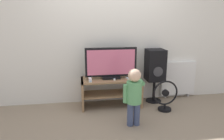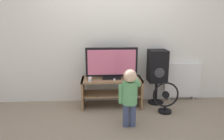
% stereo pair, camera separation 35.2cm
% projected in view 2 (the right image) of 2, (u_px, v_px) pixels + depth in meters
% --- Properties ---
extents(ground_plane, '(16.00, 16.00, 0.00)m').
position_uv_depth(ground_plane, '(112.00, 111.00, 3.77)').
color(ground_plane, gray).
extents(wall_back, '(10.00, 0.06, 2.60)m').
position_uv_depth(wall_back, '(111.00, 32.00, 3.97)').
color(wall_back, silver).
rests_on(wall_back, ground_plane).
extents(tv_stand, '(1.06, 0.45, 0.51)m').
position_uv_depth(tv_stand, '(112.00, 88.00, 3.91)').
color(tv_stand, '#93704C').
rests_on(tv_stand, ground_plane).
extents(television, '(0.91, 0.20, 0.55)m').
position_uv_depth(television, '(112.00, 63.00, 3.82)').
color(television, black).
rests_on(television, tv_stand).
extents(game_console, '(0.05, 0.16, 0.05)m').
position_uv_depth(game_console, '(90.00, 79.00, 3.73)').
color(game_console, white).
rests_on(game_console, tv_stand).
extents(remote_primary, '(0.06, 0.13, 0.03)m').
position_uv_depth(remote_primary, '(128.00, 79.00, 3.81)').
color(remote_primary, white).
rests_on(remote_primary, tv_stand).
extents(remote_secondary, '(0.05, 0.13, 0.03)m').
position_uv_depth(remote_secondary, '(115.00, 79.00, 3.79)').
color(remote_secondary, white).
rests_on(remote_secondary, tv_stand).
extents(child, '(0.33, 0.49, 0.87)m').
position_uv_depth(child, '(130.00, 93.00, 3.13)').
color(child, '#3F4C72').
rests_on(child, ground_plane).
extents(speaker_tower, '(0.32, 0.34, 1.00)m').
position_uv_depth(speaker_tower, '(157.00, 67.00, 3.95)').
color(speaker_tower, black).
rests_on(speaker_tower, ground_plane).
extents(floor_fan, '(0.44, 0.22, 0.53)m').
position_uv_depth(floor_fan, '(165.00, 99.00, 3.64)').
color(floor_fan, black).
rests_on(floor_fan, ground_plane).
extents(radiator, '(0.69, 0.08, 0.72)m').
position_uv_depth(radiator, '(182.00, 80.00, 4.20)').
color(radiator, white).
rests_on(radiator, ground_plane).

